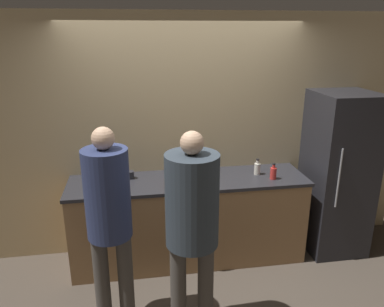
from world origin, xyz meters
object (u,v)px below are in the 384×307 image
object	(u,v)px
cup_black	(130,175)
person_center	(192,216)
bottle_clear	(257,168)
utensil_crock	(198,165)
person_left	(109,212)
bottle_red	(273,173)
refrigerator	(337,173)
fruit_bowl	(180,183)

from	to	relation	value
cup_black	person_center	bearing A→B (deg)	-68.49
bottle_clear	utensil_crock	bearing A→B (deg)	160.14
person_left	person_center	size ratio (longest dim) A/B	1.00
person_left	bottle_red	world-z (taller)	person_left
refrigerator	utensil_crock	xyz separation A→B (m)	(-1.52, 0.25, 0.10)
bottle_red	cup_black	bearing A→B (deg)	170.21
fruit_bowl	utensil_crock	world-z (taller)	utensil_crock
person_left	fruit_bowl	size ratio (longest dim) A/B	5.44
refrigerator	cup_black	distance (m)	2.26
bottle_red	fruit_bowl	bearing A→B (deg)	-177.24
person_left	bottle_red	size ratio (longest dim) A/B	9.99
refrigerator	utensil_crock	world-z (taller)	refrigerator
cup_black	refrigerator	bearing A→B (deg)	-3.42
utensil_crock	cup_black	xyz separation A→B (m)	(-0.73, -0.12, -0.03)
person_left	cup_black	xyz separation A→B (m)	(0.17, 0.95, -0.07)
cup_black	person_left	bearing A→B (deg)	-100.32
refrigerator	person_left	world-z (taller)	refrigerator
refrigerator	cup_black	xyz separation A→B (m)	(-2.26, 0.14, 0.07)
bottle_red	cup_black	distance (m)	1.49
refrigerator	person_center	bearing A→B (deg)	-150.09
bottle_clear	bottle_red	bearing A→B (deg)	-51.14
fruit_bowl	bottle_red	distance (m)	0.98
bottle_clear	cup_black	bearing A→B (deg)	175.71
person_center	cup_black	xyz separation A→B (m)	(-0.46, 1.17, -0.10)
person_left	cup_black	distance (m)	0.97
refrigerator	bottle_red	distance (m)	0.81
person_left	bottle_clear	xyz separation A→B (m)	(1.51, 0.85, -0.04)
refrigerator	person_center	size ratio (longest dim) A/B	1.04
person_left	utensil_crock	xyz separation A→B (m)	(0.91, 1.07, -0.04)
refrigerator	utensil_crock	distance (m)	1.55
bottle_clear	cup_black	distance (m)	1.35
fruit_bowl	person_left	bearing A→B (deg)	-135.42
person_left	utensil_crock	bearing A→B (deg)	49.69
person_center	utensil_crock	size ratio (longest dim) A/B	5.87
refrigerator	person_left	xyz separation A→B (m)	(-2.43, -0.81, 0.14)
person_center	person_left	bearing A→B (deg)	160.91
person_left	bottle_red	xyz separation A→B (m)	(1.64, 0.70, -0.04)
person_left	bottle_clear	bearing A→B (deg)	29.26
fruit_bowl	utensil_crock	size ratio (longest dim) A/B	1.08
refrigerator	person_center	xyz separation A→B (m)	(-1.80, -1.03, 0.17)
person_left	fruit_bowl	world-z (taller)	person_left
person_center	cup_black	world-z (taller)	person_center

